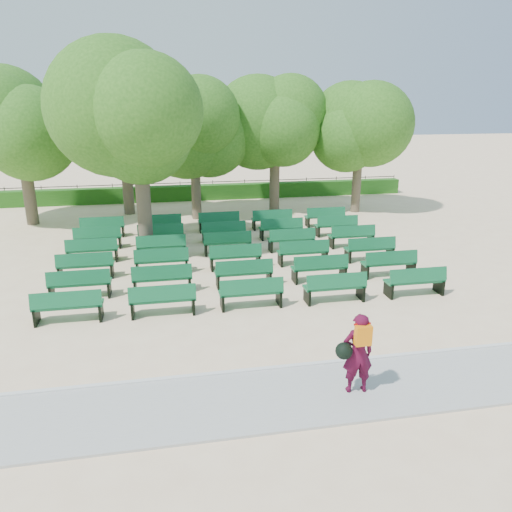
{
  "coord_description": "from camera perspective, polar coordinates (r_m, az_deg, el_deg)",
  "views": [
    {
      "loc": [
        -2.14,
        -16.19,
        6.1
      ],
      "look_at": [
        0.77,
        -1.0,
        1.1
      ],
      "focal_mm": 35.0,
      "sensor_mm": 36.0,
      "label": 1
    }
  ],
  "objects": [
    {
      "name": "hedge",
      "position": [
        30.79,
        -6.72,
        7.22
      ],
      "size": [
        26.0,
        0.7,
        0.9
      ],
      "primitive_type": "cube",
      "color": "#225A17",
      "rests_on": "ground"
    },
    {
      "name": "curb",
      "position": [
        11.84,
        1.16,
        -12.84
      ],
      "size": [
        30.0,
        0.12,
        0.1
      ],
      "primitive_type": "cube",
      "color": "silver",
      "rests_on": "ground"
    },
    {
      "name": "paving",
      "position": [
        10.9,
        2.46,
        -15.95
      ],
      "size": [
        30.0,
        2.2,
        0.06
      ],
      "primitive_type": "cube",
      "color": "#A9AAA6",
      "rests_on": "ground"
    },
    {
      "name": "fence",
      "position": [
        31.27,
        -6.75,
        6.54
      ],
      "size": [
        26.0,
        0.1,
        1.02
      ],
      "primitive_type": null,
      "color": "black",
      "rests_on": "ground"
    },
    {
      "name": "bench_array",
      "position": [
        19.27,
        -2.83,
        -0.26
      ],
      "size": [
        1.93,
        0.67,
        1.2
      ],
      "rotation": [
        0.0,
        0.0,
        -0.04
      ],
      "color": "#105D33",
      "rests_on": "ground"
    },
    {
      "name": "tree_among",
      "position": [
        19.52,
        -13.29,
        14.0
      ],
      "size": [
        5.09,
        5.09,
        7.24
      ],
      "color": "brown",
      "rests_on": "ground"
    },
    {
      "name": "person",
      "position": [
        10.8,
        11.46,
        -10.73
      ],
      "size": [
        0.85,
        0.52,
        1.79
      ],
      "rotation": [
        0.0,
        0.0,
        3.08
      ],
      "color": "#430921",
      "rests_on": "ground"
    },
    {
      "name": "tree_line",
      "position": [
        26.98,
        -6.03,
        4.74
      ],
      "size": [
        21.8,
        6.8,
        7.04
      ],
      "primitive_type": null,
      "color": "#336A1C",
      "rests_on": "ground"
    },
    {
      "name": "ground",
      "position": [
        17.44,
        -3.1,
        -2.59
      ],
      "size": [
        120.0,
        120.0,
        0.0
      ],
      "primitive_type": "plane",
      "color": "beige"
    }
  ]
}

